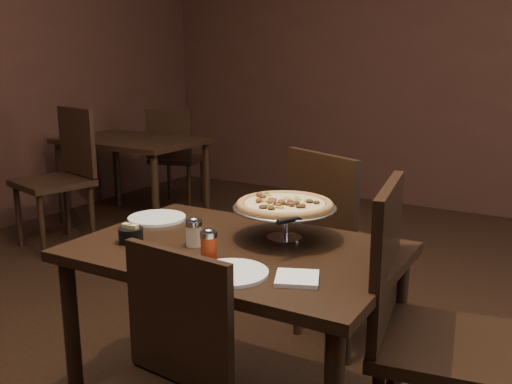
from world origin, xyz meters
The scene contains 15 objects.
room centered at (0.06, 0.03, 1.40)m, with size 6.04×7.04×2.84m.
dining_table centered at (-0.04, -0.02, 0.60)m, with size 1.12×0.76×0.69m.
background_table centered at (-2.20, 1.77, 0.60)m, with size 1.11×0.74×0.70m.
pizza_stand centered at (0.06, 0.15, 0.82)m, with size 0.38×0.38×0.15m.
parmesan_shaker centered at (-0.17, -0.09, 0.74)m, with size 0.06×0.06×0.10m.
pepper_flake_shaker centered at (-0.06, -0.16, 0.74)m, with size 0.06×0.06×0.10m.
packet_caddy centered at (-0.39, -0.17, 0.72)m, with size 0.09×0.09×0.07m.
napkin_stack centered at (0.28, -0.18, 0.70)m, with size 0.13×0.13×0.01m, color white.
plate_left centered at (-0.50, 0.10, 0.70)m, with size 0.23×0.23×0.01m, color white.
plate_near centered at (0.09, -0.25, 0.70)m, with size 0.23×0.23×0.01m, color white.
serving_spatula centered at (0.17, 0.00, 0.81)m, with size 0.13×0.13×0.02m.
chair_far centered at (0.03, 0.74, 0.51)m, with size 0.57×0.57×0.93m.
chair_side centered at (0.59, 0.08, 0.52)m, with size 0.52×0.52×0.96m.
bg_chair_far centered at (-2.23, 2.34, 0.49)m, with size 0.51×0.51×0.89m.
bg_chair_near centered at (-2.24, 1.09, 0.54)m, with size 0.55×0.55×0.98m.
Camera 1 is at (0.99, -1.60, 1.34)m, focal length 40.00 mm.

